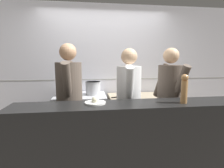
{
  "coord_description": "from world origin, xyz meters",
  "views": [
    {
      "loc": [
        -0.32,
        -2.14,
        1.54
      ],
      "look_at": [
        0.05,
        0.62,
        1.15
      ],
      "focal_mm": 28.0,
      "sensor_mm": 36.0,
      "label": 1
    }
  ],
  "objects": [
    {
      "name": "wall_back_tiled",
      "position": [
        0.0,
        1.35,
        1.3
      ],
      "size": [
        8.0,
        0.06,
        2.6
      ],
      "color": "silver",
      "rests_on": "ground_plane"
    },
    {
      "name": "oven_range",
      "position": [
        -0.48,
        0.95,
        0.46
      ],
      "size": [
        0.89,
        0.71,
        0.92
      ],
      "color": "#232326",
      "rests_on": "ground_plane"
    },
    {
      "name": "prep_counter",
      "position": [
        0.63,
        0.95,
        0.44
      ],
      "size": [
        1.18,
        0.65,
        0.88
      ],
      "color": "gray",
      "rests_on": "ground_plane"
    },
    {
      "name": "pass_counter",
      "position": [
        0.16,
        -0.24,
        0.52
      ],
      "size": [
        2.72,
        0.45,
        1.04
      ],
      "color": "black",
      "rests_on": "ground_plane"
    },
    {
      "name": "stock_pot",
      "position": [
        -0.71,
        0.97,
        1.04
      ],
      "size": [
        0.3,
        0.3,
        0.23
      ],
      "color": "#2D2D33",
      "rests_on": "oven_range"
    },
    {
      "name": "sauce_pot",
      "position": [
        -0.25,
        0.96,
        1.04
      ],
      "size": [
        0.27,
        0.27,
        0.23
      ],
      "color": "#B7BABF",
      "rests_on": "oven_range"
    },
    {
      "name": "chefs_knife",
      "position": [
        0.2,
        0.81,
        0.89
      ],
      "size": [
        0.36,
        0.09,
        0.02
      ],
      "color": "#B7BABF",
      "rests_on": "prep_counter"
    },
    {
      "name": "plated_dish_main",
      "position": [
        -0.25,
        -0.18,
        1.06
      ],
      "size": [
        0.24,
        0.24,
        0.08
      ],
      "color": "white",
      "rests_on": "pass_counter"
    },
    {
      "name": "pepper_mill",
      "position": [
        0.76,
        -0.3,
        1.22
      ],
      "size": [
        0.08,
        0.08,
        0.34
      ],
      "color": "#AD7A47",
      "rests_on": "pass_counter"
    },
    {
      "name": "chef_head_cook",
      "position": [
        -0.6,
        0.33,
        0.98
      ],
      "size": [
        0.36,
        0.76,
        1.76
      ],
      "rotation": [
        0.0,
        0.0,
        -0.0
      ],
      "color": "black",
      "rests_on": "ground_plane"
    },
    {
      "name": "chef_sous",
      "position": [
        0.24,
        0.25,
        0.94
      ],
      "size": [
        0.4,
        0.74,
        1.69
      ],
      "rotation": [
        0.0,
        0.0,
        -0.19
      ],
      "color": "black",
      "rests_on": "ground_plane"
    },
    {
      "name": "chef_line",
      "position": [
        0.86,
        0.28,
        0.95
      ],
      "size": [
        0.42,
        0.75,
        1.71
      ],
      "rotation": [
        0.0,
        0.0,
        0.24
      ],
      "color": "black",
      "rests_on": "ground_plane"
    }
  ]
}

